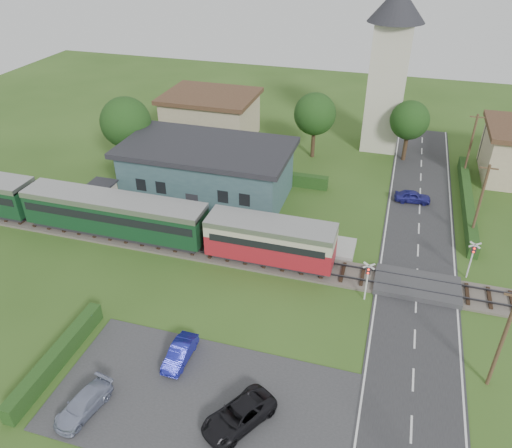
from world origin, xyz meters
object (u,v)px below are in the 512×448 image
(equipment_hut, at_px, (103,196))
(car_park_dark, at_px, (239,415))
(house_west, at_px, (211,116))
(train, at_px, (81,208))
(car_park_blue, at_px, (180,353))
(station_building, at_px, (207,171))
(car_park_silver, at_px, (83,404))
(crossing_signal_far, at_px, (472,254))
(crossing_signal_near, at_px, (368,276))
(church_tower, at_px, (390,59))
(pedestrian_near, at_px, (240,219))
(pedestrian_far, at_px, (145,206))
(car_on_road, at_px, (413,196))

(equipment_hut, relative_size, car_park_dark, 0.59)
(equipment_hut, height_order, house_west, house_west)
(train, height_order, car_park_blue, train)
(house_west, height_order, car_park_dark, house_west)
(equipment_hut, relative_size, station_building, 0.16)
(car_park_blue, xyz_separation_m, car_park_silver, (-3.57, -5.00, -0.01))
(station_building, xyz_separation_m, crossing_signal_far, (23.60, -6.60, -0.55))
(crossing_signal_near, distance_m, car_park_dark, 13.59)
(station_building, bearing_deg, house_west, 109.65)
(car_park_blue, bearing_deg, equipment_hut, 134.50)
(train, bearing_deg, church_tower, 48.42)
(car_park_dark, bearing_deg, car_park_blue, 176.86)
(pedestrian_near, xyz_separation_m, pedestrian_far, (-8.97, -0.09, -0.09))
(train, height_order, car_park_dark, train)
(car_park_blue, bearing_deg, car_park_silver, -124.77)
(car_on_road, bearing_deg, station_building, 97.24)
(house_west, bearing_deg, crossing_signal_far, -35.77)
(station_building, height_order, car_park_silver, station_building)
(crossing_signal_far, distance_m, car_park_blue, 22.42)
(car_park_silver, bearing_deg, pedestrian_near, 94.17)
(car_park_silver, bearing_deg, car_park_blue, 65.88)
(church_tower, bearing_deg, house_west, -171.47)
(train, relative_size, crossing_signal_far, 13.18)
(train, relative_size, pedestrian_near, 24.07)
(pedestrian_near, bearing_deg, train, 18.75)
(equipment_hut, bearing_deg, train, -91.27)
(equipment_hut, bearing_deg, car_park_dark, -43.47)
(car_park_dark, height_order, pedestrian_near, pedestrian_near)
(equipment_hut, relative_size, crossing_signal_near, 0.78)
(crossing_signal_near, bearing_deg, crossing_signal_far, 33.69)
(crossing_signal_far, distance_m, car_park_dark, 21.37)
(station_building, bearing_deg, church_tower, 48.59)
(car_park_dark, bearing_deg, house_west, 143.57)
(crossing_signal_far, bearing_deg, equipment_hut, 178.54)
(equipment_hut, distance_m, house_west, 20.05)
(station_building, distance_m, house_west, 14.87)
(house_west, distance_m, car_park_blue, 36.30)
(equipment_hut, bearing_deg, church_tower, 44.75)
(church_tower, height_order, pedestrian_far, church_tower)
(station_building, height_order, car_park_blue, station_building)
(train, distance_m, crossing_signal_near, 24.59)
(church_tower, bearing_deg, train, -131.58)
(pedestrian_far, bearing_deg, train, 130.95)
(car_park_dark, bearing_deg, pedestrian_near, 138.66)
(church_tower, xyz_separation_m, crossing_signal_near, (1.40, -28.41, -8.08))
(church_tower, xyz_separation_m, crossing_signal_far, (8.60, -23.61, -8.08))
(train, bearing_deg, pedestrian_near, 14.88)
(car_park_silver, bearing_deg, crossing_signal_near, 56.79)
(equipment_hut, relative_size, car_park_blue, 0.77)
(crossing_signal_far, height_order, pedestrian_near, crossing_signal_far)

